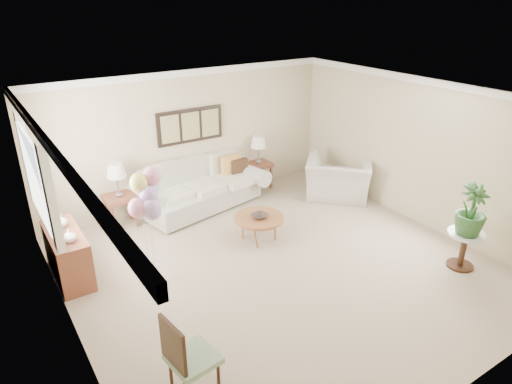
% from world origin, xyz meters
% --- Properties ---
extents(ground_plane, '(6.00, 6.00, 0.00)m').
position_xyz_m(ground_plane, '(0.00, 0.00, 0.00)').
color(ground_plane, tan).
extents(room_shell, '(6.04, 6.04, 2.60)m').
position_xyz_m(room_shell, '(-0.11, 0.09, 1.63)').
color(room_shell, beige).
rests_on(room_shell, ground).
extents(wall_art_triptych, '(1.35, 0.06, 0.65)m').
position_xyz_m(wall_art_triptych, '(0.00, 2.96, 1.55)').
color(wall_art_triptych, black).
rests_on(wall_art_triptych, ground).
extents(sofa, '(2.74, 1.40, 0.95)m').
position_xyz_m(sofa, '(-0.04, 2.60, 0.37)').
color(sofa, silver).
rests_on(sofa, ground).
extents(end_table_left, '(0.54, 0.49, 0.58)m').
position_xyz_m(end_table_left, '(-1.59, 2.67, 0.49)').
color(end_table_left, brown).
rests_on(end_table_left, ground).
extents(end_table_right, '(0.51, 0.47, 0.56)m').
position_xyz_m(end_table_right, '(1.45, 2.79, 0.47)').
color(end_table_right, brown).
rests_on(end_table_right, ground).
extents(lamp_left, '(0.34, 0.34, 0.60)m').
position_xyz_m(lamp_left, '(-1.59, 2.67, 1.05)').
color(lamp_left, gray).
rests_on(lamp_left, end_table_left).
extents(lamp_right, '(0.33, 0.33, 0.58)m').
position_xyz_m(lamp_right, '(1.45, 2.79, 1.00)').
color(lamp_right, gray).
rests_on(lamp_right, end_table_right).
extents(coffee_table, '(0.84, 0.84, 0.43)m').
position_xyz_m(coffee_table, '(0.19, 0.89, 0.39)').
color(coffee_table, brown).
rests_on(coffee_table, ground).
extents(decor_bowl, '(0.27, 0.27, 0.07)m').
position_xyz_m(decor_bowl, '(0.18, 0.85, 0.46)').
color(decor_bowl, '#332723').
rests_on(decor_bowl, coffee_table).
extents(armchair, '(1.67, 1.68, 0.82)m').
position_xyz_m(armchair, '(2.53, 1.46, 0.41)').
color(armchair, silver).
rests_on(armchair, ground).
extents(side_table, '(0.55, 0.55, 0.59)m').
position_xyz_m(side_table, '(2.33, -1.53, 0.45)').
color(side_table, silver).
rests_on(side_table, ground).
extents(potted_plant, '(0.52, 0.52, 0.80)m').
position_xyz_m(potted_plant, '(2.29, -1.55, 0.99)').
color(potted_plant, '#1D471B').
rests_on(potted_plant, side_table).
extents(accent_chair, '(0.52, 0.52, 0.96)m').
position_xyz_m(accent_chair, '(-2.23, -1.42, 0.50)').
color(accent_chair, '#82A380').
rests_on(accent_chair, ground).
extents(credenza, '(0.46, 1.20, 0.74)m').
position_xyz_m(credenza, '(-2.76, 1.50, 0.37)').
color(credenza, brown).
rests_on(credenza, ground).
extents(vase_white, '(0.19, 0.19, 0.19)m').
position_xyz_m(vase_white, '(-2.74, 1.18, 0.83)').
color(vase_white, white).
rests_on(vase_white, credenza).
extents(vase_sage, '(0.25, 0.25, 0.20)m').
position_xyz_m(vase_sage, '(-2.74, 1.70, 0.84)').
color(vase_sage, silver).
rests_on(vase_sage, credenza).
extents(balloon_cluster, '(0.54, 0.45, 1.73)m').
position_xyz_m(balloon_cluster, '(-1.76, 0.70, 1.35)').
color(balloon_cluster, gray).
rests_on(balloon_cluster, ground).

